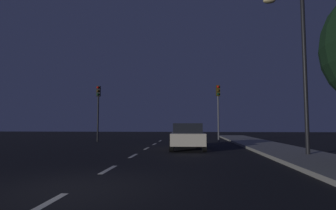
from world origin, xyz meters
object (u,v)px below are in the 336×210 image
street_lamp_right (298,59)px  traffic_signal_left (98,102)px  traffic_signal_right (218,102)px  car_stopped_ahead (188,136)px

street_lamp_right → traffic_signal_left: bearing=142.4°
traffic_signal_right → street_lamp_right: bearing=-75.3°
traffic_signal_right → street_lamp_right: size_ratio=0.64×
traffic_signal_right → traffic_signal_left: bearing=180.0°
traffic_signal_left → car_stopped_ahead: (7.64, -6.18, -2.56)m
traffic_signal_right → car_stopped_ahead: 7.12m
traffic_signal_left → street_lamp_right: 16.06m
traffic_signal_left → traffic_signal_right: traffic_signal_left is taller
traffic_signal_left → street_lamp_right: street_lamp_right is taller
street_lamp_right → traffic_signal_right: bearing=104.7°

